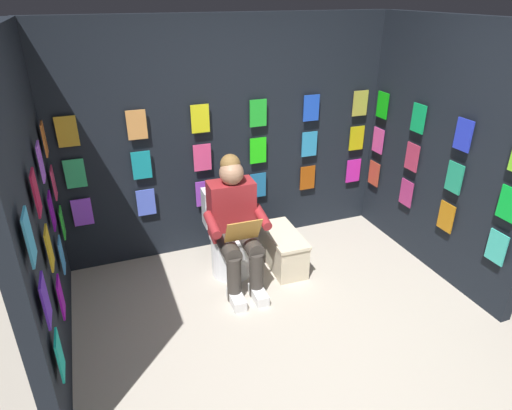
% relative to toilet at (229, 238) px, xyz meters
% --- Properties ---
extents(ground_plane, '(30.00, 30.00, 0.00)m').
position_rel_toilet_xyz_m(ground_plane, '(-0.18, 1.54, -0.33)').
color(ground_plane, '#B2A899').
extents(display_wall_back, '(3.35, 0.14, 2.25)m').
position_rel_toilet_xyz_m(display_wall_back, '(-0.18, -0.53, 0.80)').
color(display_wall_back, black).
rests_on(display_wall_back, ground).
extents(display_wall_left, '(0.14, 2.02, 2.25)m').
position_rel_toilet_xyz_m(display_wall_left, '(-1.85, 0.53, 0.80)').
color(display_wall_left, black).
rests_on(display_wall_left, ground).
extents(display_wall_right, '(0.14, 2.02, 2.25)m').
position_rel_toilet_xyz_m(display_wall_right, '(1.49, 0.53, 0.80)').
color(display_wall_right, black).
rests_on(display_wall_right, ground).
extents(toilet, '(0.41, 0.56, 0.77)m').
position_rel_toilet_xyz_m(toilet, '(0.00, 0.00, 0.00)').
color(toilet, white).
rests_on(toilet, ground).
extents(person_reading, '(0.53, 0.69, 1.19)m').
position_rel_toilet_xyz_m(person_reading, '(0.01, 0.23, 0.27)').
color(person_reading, maroon).
rests_on(person_reading, ground).
extents(comic_longbox_near, '(0.32, 0.64, 0.36)m').
position_rel_toilet_xyz_m(comic_longbox_near, '(-0.49, 0.15, -0.15)').
color(comic_longbox_near, beige).
rests_on(comic_longbox_near, ground).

